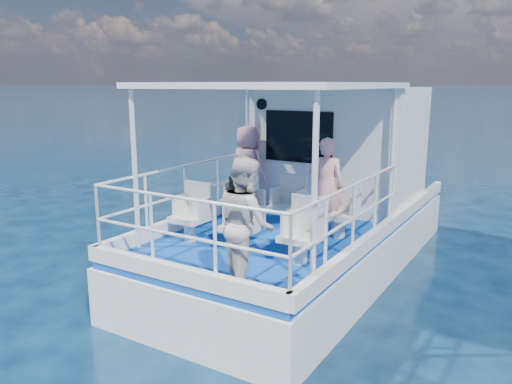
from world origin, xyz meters
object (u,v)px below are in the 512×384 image
Objects in this scene: passenger_port_fwd at (247,167)px; panda at (240,176)px; backpack_center at (239,208)px; passenger_stbd_aft at (246,223)px.

panda is (1.25, -2.15, 0.29)m from passenger_port_fwd.
backpack_center is at bearing 123.71° from passenger_port_fwd.
backpack_center is at bearing -95.24° from panda.
passenger_stbd_aft is 1.21m from panda.
passenger_stbd_aft reaches higher than backpack_center.
passenger_stbd_aft is at bearing -53.80° from panda.
passenger_stbd_aft is (1.94, -3.10, -0.02)m from passenger_port_fwd.
backpack_center is (-0.70, 0.92, -0.11)m from passenger_stbd_aft.
passenger_stbd_aft is at bearing 125.99° from passenger_port_fwd.
panda is at bearing 124.06° from passenger_port_fwd.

